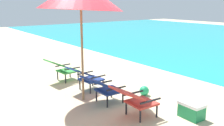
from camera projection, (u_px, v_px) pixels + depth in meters
The scene contains 7 objects.
ground_plane at pixel (201, 70), 8.66m from camera, with size 40.00×40.00×0.00m, color #CCB78E.
lounge_chair_far_left at pixel (62, 68), 7.30m from camera, with size 0.60×0.91×0.68m.
lounge_chair_near_left at pixel (86, 76), 6.48m from camera, with size 0.62×0.92×0.68m.
lounge_chair_near_right at pixel (103, 87), 5.65m from camera, with size 0.56×0.88×0.68m.
lounge_chair_far_right at pixel (135, 98), 4.95m from camera, with size 0.57×0.90×0.68m.
beach_ball at pixel (144, 91), 6.25m from camera, with size 0.24×0.24×0.24m, color #1E9E60.
cooler_box at pixel (192, 110), 5.01m from camera, with size 0.48×0.34×0.32m.
Camera 1 is at (4.97, -3.38, 2.20)m, focal length 41.29 mm.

